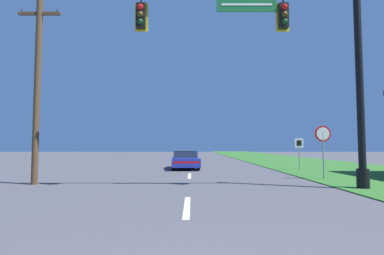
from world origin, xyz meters
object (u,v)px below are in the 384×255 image
(signal_mast, at_px, (299,54))
(car_ahead, at_px, (187,160))
(stop_sign, at_px, (325,140))
(route_sign_post, at_px, (301,147))
(utility_pole_near, at_px, (39,83))

(signal_mast, height_order, car_ahead, signal_mast)
(signal_mast, relative_size, stop_sign, 3.85)
(stop_sign, bearing_deg, route_sign_post, 82.36)
(car_ahead, bearing_deg, stop_sign, -44.77)
(signal_mast, xyz_separation_m, route_sign_post, (2.98, 8.36, -3.48))
(signal_mast, xyz_separation_m, utility_pole_near, (-10.46, 1.37, -0.80))
(car_ahead, relative_size, stop_sign, 1.81)
(signal_mast, bearing_deg, utility_pole_near, 172.57)
(signal_mast, relative_size, utility_pole_near, 1.19)
(car_ahead, bearing_deg, signal_mast, -65.86)
(car_ahead, height_order, utility_pole_near, utility_pole_near)
(stop_sign, height_order, route_sign_post, stop_sign)
(stop_sign, height_order, utility_pole_near, utility_pole_near)
(utility_pole_near, bearing_deg, route_sign_post, 27.51)
(car_ahead, distance_m, route_sign_post, 7.63)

